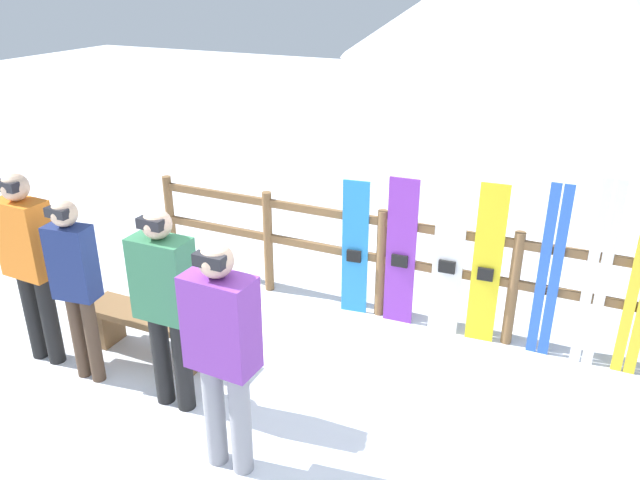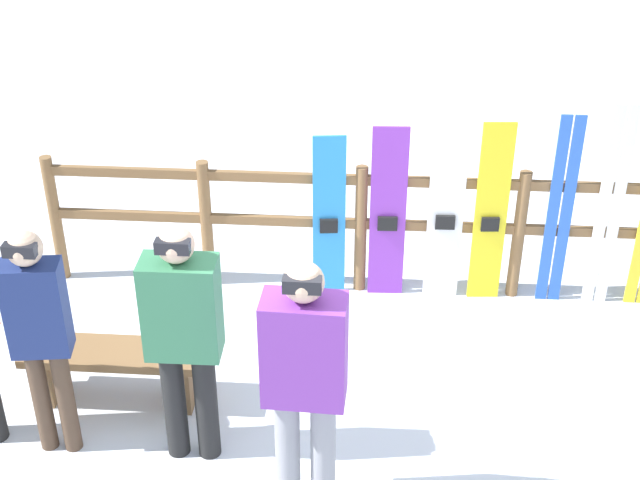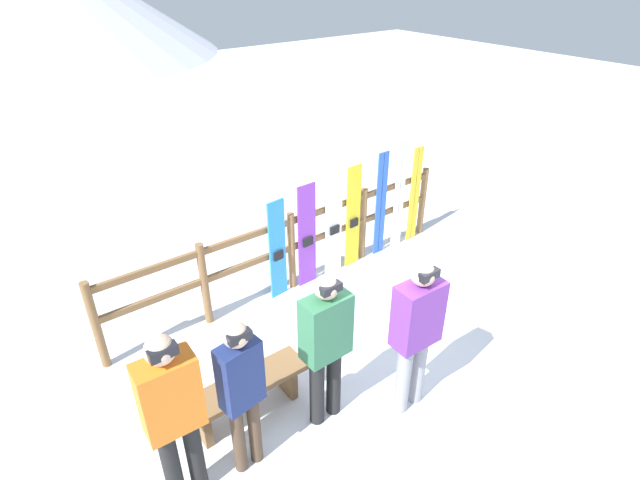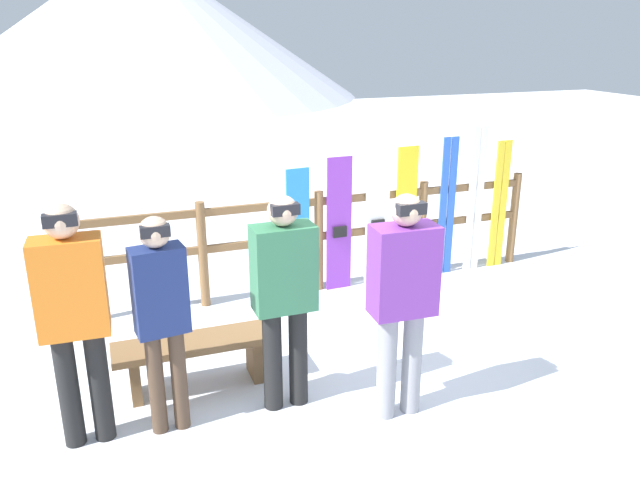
% 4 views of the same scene
% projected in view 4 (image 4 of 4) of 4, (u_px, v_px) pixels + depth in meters
% --- Properties ---
extents(ground_plane, '(40.00, 40.00, 0.00)m').
position_uv_depth(ground_plane, '(395.00, 372.00, 5.36)').
color(ground_plane, white).
extents(mountain_backdrop, '(18.00, 18.00, 6.00)m').
position_uv_depth(mountain_backdrop, '(138.00, 22.00, 25.68)').
color(mountain_backdrop, silver).
rests_on(mountain_backdrop, ground).
extents(fence, '(5.24, 0.10, 1.14)m').
position_uv_depth(fence, '(319.00, 232.00, 6.87)').
color(fence, brown).
rests_on(fence, ground).
extents(bench, '(1.30, 0.36, 0.43)m').
position_uv_depth(bench, '(195.00, 352.00, 5.06)').
color(bench, brown).
rests_on(bench, ground).
extents(person_orange, '(0.46, 0.27, 1.76)m').
position_uv_depth(person_orange, '(73.00, 310.00, 4.16)').
color(person_orange, black).
rests_on(person_orange, ground).
extents(person_plaid_green, '(0.46, 0.26, 1.70)m').
position_uv_depth(person_plaid_green, '(284.00, 289.00, 4.60)').
color(person_plaid_green, black).
rests_on(person_plaid_green, ground).
extents(person_purple, '(0.48, 0.28, 1.74)m').
position_uv_depth(person_purple, '(403.00, 293.00, 4.49)').
color(person_purple, gray).
rests_on(person_purple, ground).
extents(person_navy, '(0.38, 0.25, 1.64)m').
position_uv_depth(person_navy, '(161.00, 308.00, 4.31)').
color(person_navy, '#4C3828').
rests_on(person_navy, ground).
extents(snowboard_blue, '(0.27, 0.08, 1.42)m').
position_uv_depth(snowboard_blue, '(298.00, 233.00, 6.72)').
color(snowboard_blue, '#288CE0').
rests_on(snowboard_blue, ground).
extents(snowboard_purple, '(0.29, 0.06, 1.51)m').
position_uv_depth(snowboard_purple, '(339.00, 225.00, 6.86)').
color(snowboard_purple, purple).
rests_on(snowboard_purple, ground).
extents(snowboard_white, '(0.28, 0.06, 1.58)m').
position_uv_depth(snowboard_white, '(377.00, 218.00, 7.00)').
color(snowboard_white, white).
rests_on(snowboard_white, ground).
extents(snowboard_yellow, '(0.26, 0.07, 1.57)m').
position_uv_depth(snowboard_yellow, '(406.00, 215.00, 7.11)').
color(snowboard_yellow, yellow).
rests_on(snowboard_yellow, ground).
extents(ski_pair_blue, '(0.19, 0.02, 1.65)m').
position_uv_depth(ski_pair_blue, '(447.00, 207.00, 7.28)').
color(ski_pair_blue, blue).
rests_on(ski_pair_blue, ground).
extents(ski_pair_white, '(0.20, 0.02, 1.74)m').
position_uv_depth(ski_pair_white, '(475.00, 200.00, 7.38)').
color(ski_pair_white, white).
rests_on(ski_pair_white, ground).
extents(ski_pair_yellow, '(0.20, 0.02, 1.56)m').
position_uv_depth(ski_pair_yellow, '(499.00, 205.00, 7.52)').
color(ski_pair_yellow, yellow).
rests_on(ski_pair_yellow, ground).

